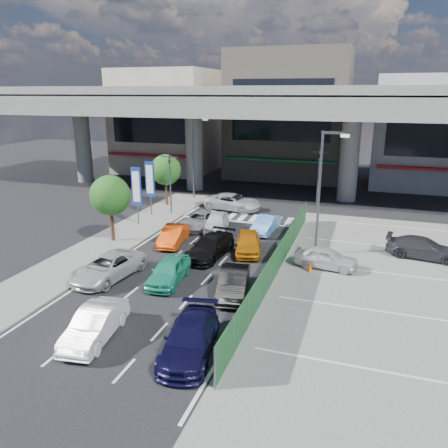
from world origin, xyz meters
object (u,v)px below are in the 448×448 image
(street_lamp_left, at_px, (195,151))
(sedan_white_mid_left, at_px, (108,267))
(parked_sedan_dgrey, at_px, (423,248))
(traffic_light_left, at_px, (170,169))
(signboard_far, at_px, (150,181))
(minivan_navy_back, at_px, (190,338))
(street_lamp_right, at_px, (323,183))
(sedan_black_mid, at_px, (210,247))
(parked_sedan_white, at_px, (326,258))
(taxi_teal_mid, at_px, (169,271))
(sedan_white_front_mid, at_px, (216,222))
(taxi_orange_left, at_px, (174,235))
(signboard_near, at_px, (136,188))
(hatch_black_mid_right, at_px, (234,283))
(traffic_light_right, at_px, (319,164))
(tree_near, at_px, (110,196))
(hatch_white_back_mid, at_px, (95,325))
(traffic_cone, at_px, (310,266))
(tree_far, at_px, (166,170))
(wagon_silver_front_left, at_px, (200,220))
(taxi_orange_right, at_px, (248,243))
(crossing_wagon_silver, at_px, (233,202))
(kei_truck_front_right, at_px, (266,224))

(street_lamp_left, distance_m, sedan_white_mid_left, 20.21)
(parked_sedan_dgrey, bearing_deg, traffic_light_left, 85.43)
(signboard_far, distance_m, minivan_navy_back, 21.40)
(street_lamp_right, relative_size, signboard_far, 1.70)
(sedan_black_mid, height_order, parked_sedan_white, sedan_black_mid)
(taxi_teal_mid, xyz_separation_m, sedan_white_front_mid, (-0.64, 9.84, 0.00))
(minivan_navy_back, relative_size, sedan_black_mid, 1.00)
(street_lamp_right, bearing_deg, taxi_orange_left, -173.74)
(signboard_near, distance_m, hatch_black_mid_right, 14.54)
(traffic_light_right, xyz_separation_m, taxi_orange_left, (-8.20, -14.08, -3.29))
(tree_near, height_order, sedan_white_front_mid, tree_near)
(sedan_white_mid_left, bearing_deg, traffic_light_left, 107.75)
(street_lamp_left, xyz_separation_m, hatch_white_back_mid, (5.58, -25.38, -4.08))
(tree_near, distance_m, traffic_cone, 14.42)
(tree_far, distance_m, wagon_silver_front_left, 8.16)
(street_lamp_left, xyz_separation_m, sedan_white_front_mid, (5.43, -9.20, -4.08))
(traffic_light_left, xyz_separation_m, parked_sedan_dgrey, (19.81, -4.59, -3.22))
(street_lamp_right, xyz_separation_m, minivan_navy_back, (-3.61, -13.11, -4.08))
(hatch_white_back_mid, height_order, taxi_orange_right, same)
(sedan_white_mid_left, distance_m, parked_sedan_dgrey, 19.63)
(sedan_white_mid_left, bearing_deg, sedan_white_front_mid, 82.17)
(tree_far, xyz_separation_m, taxi_teal_mid, (7.54, -15.54, -2.70))
(signboard_far, bearing_deg, hatch_white_back_mid, -69.55)
(signboard_near, distance_m, hatch_white_back_mid, 16.84)
(wagon_silver_front_left, distance_m, crossing_wagon_silver, 6.06)
(hatch_white_back_mid, relative_size, taxi_orange_right, 1.03)
(street_lamp_left, xyz_separation_m, signboard_near, (-0.87, -10.01, -1.71))
(hatch_black_mid_right, relative_size, taxi_orange_left, 1.05)
(tree_far, bearing_deg, taxi_orange_left, -61.99)
(traffic_light_right, relative_size, tree_far, 1.08)
(traffic_light_left, distance_m, taxi_teal_mid, 14.69)
(street_lamp_left, bearing_deg, signboard_far, -100.31)
(signboard_far, bearing_deg, taxi_orange_left, -51.14)
(kei_truck_front_right, xyz_separation_m, parked_sedan_white, (5.07, -5.84, 0.06))
(tree_near, relative_size, traffic_cone, 7.46)
(traffic_light_right, distance_m, signboard_far, 15.38)
(parked_sedan_dgrey, height_order, traffic_cone, parked_sedan_dgrey)
(sedan_black_mid, bearing_deg, minivan_navy_back, -68.48)
(traffic_light_left, bearing_deg, signboard_far, -144.30)
(street_lamp_right, distance_m, sedan_black_mid, 8.18)
(street_lamp_left, distance_m, signboard_far, 7.32)
(traffic_light_right, height_order, sedan_white_front_mid, traffic_light_right)
(crossing_wagon_silver, bearing_deg, tree_far, 104.28)
(taxi_orange_left, bearing_deg, signboard_near, 137.66)
(traffic_light_left, height_order, hatch_white_back_mid, traffic_light_left)
(taxi_teal_mid, distance_m, sedan_black_mid, 4.52)
(parked_sedan_dgrey, bearing_deg, signboard_near, 96.87)
(tree_far, distance_m, hatch_white_back_mid, 23.15)
(taxi_teal_mid, bearing_deg, hatch_black_mid_right, -10.22)
(sedan_white_front_mid, height_order, kei_truck_front_right, sedan_white_front_mid)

